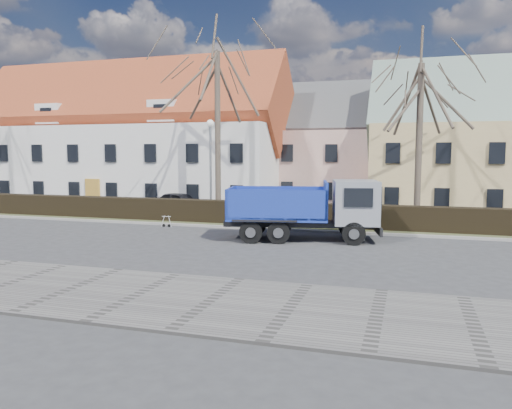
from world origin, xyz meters
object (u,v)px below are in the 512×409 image
(dump_truck, at_px, (298,209))
(cart_frame, at_px, (163,221))
(parked_car_a, at_px, (180,202))
(streetlight, at_px, (211,170))

(dump_truck, bearing_deg, cart_frame, 155.13)
(dump_truck, distance_m, cart_frame, 8.37)
(cart_frame, xyz_separation_m, parked_car_a, (-1.99, 6.35, 0.37))
(streetlight, xyz_separation_m, parked_car_a, (-3.62, 3.27, -2.36))
(dump_truck, relative_size, parked_car_a, 1.74)
(parked_car_a, bearing_deg, streetlight, -123.46)
(dump_truck, relative_size, streetlight, 1.19)
(cart_frame, relative_size, parked_car_a, 0.18)
(streetlight, height_order, parked_car_a, streetlight)
(streetlight, distance_m, parked_car_a, 5.42)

